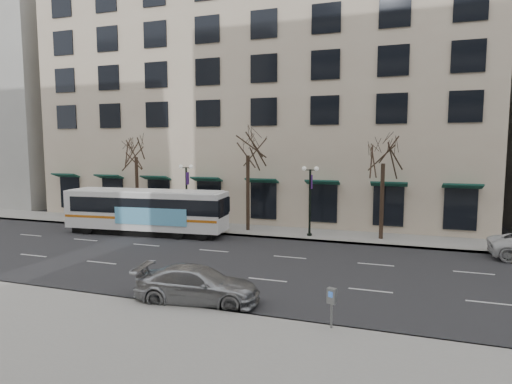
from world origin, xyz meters
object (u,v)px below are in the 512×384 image
at_px(tree_far_right, 384,150).
at_px(lamp_post_right, 310,198).
at_px(tree_far_left, 136,146).
at_px(tree_far_mid, 248,143).
at_px(silver_car, 198,285).
at_px(pay_station, 332,299).
at_px(lamp_post_left, 187,193).
at_px(city_bus, 147,210).

xyz_separation_m(tree_far_right, lamp_post_right, (-4.99, -0.60, -3.48)).
distance_m(tree_far_left, tree_far_mid, 10.00).
xyz_separation_m(silver_car, pay_station, (5.88, -1.10, 0.44)).
bearing_deg(tree_far_right, silver_car, -114.82).
distance_m(lamp_post_right, pay_station, 16.09).
distance_m(lamp_post_left, pay_station, 20.91).
bearing_deg(city_bus, tree_far_mid, 20.16).
xyz_separation_m(lamp_post_right, silver_car, (-1.95, -14.40, -2.17)).
relative_size(tree_far_mid, lamp_post_right, 1.64).
bearing_deg(city_bus, tree_far_right, 6.02).
distance_m(lamp_post_left, lamp_post_right, 10.00).
height_order(tree_far_right, silver_car, tree_far_right).
bearing_deg(pay_station, lamp_post_left, 150.25).
height_order(lamp_post_left, pay_station, lamp_post_left).
bearing_deg(lamp_post_left, city_bus, -126.76).
xyz_separation_m(tree_far_left, tree_far_right, (20.00, 0.00, -0.28)).
distance_m(silver_car, pay_station, 6.00).
bearing_deg(pay_station, city_bus, 159.34).
distance_m(tree_far_left, tree_far_right, 20.00).
bearing_deg(tree_far_left, lamp_post_right, -2.29).
relative_size(tree_far_right, lamp_post_left, 1.55).
bearing_deg(lamp_post_right, city_bus, -167.57).
relative_size(lamp_post_left, pay_station, 3.55).
relative_size(lamp_post_right, silver_car, 0.97).
bearing_deg(lamp_post_left, silver_car, -60.78).
height_order(tree_far_mid, lamp_post_right, tree_far_mid).
relative_size(tree_far_right, silver_car, 1.51).
relative_size(tree_far_left, lamp_post_left, 1.60).
bearing_deg(silver_car, lamp_post_right, -15.32).
height_order(tree_far_left, silver_car, tree_far_left).
bearing_deg(tree_far_mid, tree_far_left, -180.00).
height_order(lamp_post_right, silver_car, lamp_post_right).
xyz_separation_m(lamp_post_left, lamp_post_right, (10.00, 0.00, 0.00)).
distance_m(tree_far_right, pay_station, 16.96).
xyz_separation_m(tree_far_mid, pay_station, (8.94, -16.10, -5.69)).
bearing_deg(city_bus, lamp_post_right, 7.64).
bearing_deg(tree_far_right, lamp_post_right, -173.15).
bearing_deg(silver_car, city_bus, 32.82).
xyz_separation_m(lamp_post_left, silver_car, (8.05, -14.40, -2.17)).
bearing_deg(silver_car, lamp_post_left, 21.59).
xyz_separation_m(tree_far_mid, lamp_post_right, (5.01, -0.60, -3.96)).
relative_size(city_bus, silver_car, 2.35).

